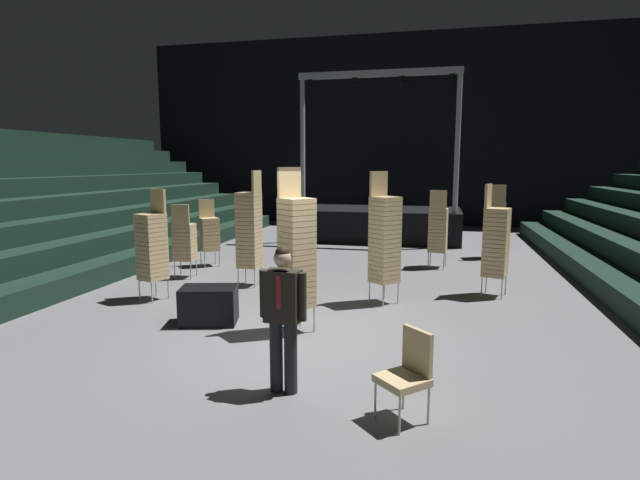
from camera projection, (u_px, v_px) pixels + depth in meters
ground_plane at (303, 341)px, 7.59m from camera, size 22.00×30.00×0.10m
arena_end_wall at (394, 131)px, 21.42m from camera, size 22.00×0.30×8.00m
stage_riser at (380, 221)px, 17.41m from camera, size 5.41×2.91×5.49m
man_with_tie at (283, 311)px, 5.65m from camera, size 0.57×0.27×1.71m
chair_stack_front_left at (385, 238)px, 9.33m from camera, size 0.62×0.62×2.48m
chair_stack_front_right at (297, 251)px, 7.71m from camera, size 0.62×0.62×2.56m
chair_stack_mid_left at (438, 229)px, 12.62m from camera, size 0.49×0.49×1.96m
chair_stack_mid_right at (495, 222)px, 13.87m from camera, size 0.52×0.52×2.05m
chair_stack_mid_centre at (152, 245)px, 9.59m from camera, size 0.57×0.57×2.14m
chair_stack_rear_left at (249, 229)px, 10.69m from camera, size 0.46×0.46×2.48m
chair_stack_rear_right at (184, 241)px, 11.51m from camera, size 0.50×0.50×1.71m
chair_stack_rear_centre at (496, 241)px, 9.84m from camera, size 0.55×0.55×2.22m
chair_stack_aisle_left at (209, 233)px, 12.84m from camera, size 0.62×0.62×1.71m
equipment_road_case at (209, 305)px, 8.25m from camera, size 1.02×0.81×0.61m
loose_chair_near_man at (408, 370)px, 5.09m from camera, size 0.62×0.62×0.95m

